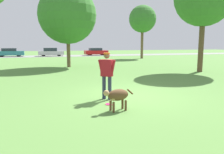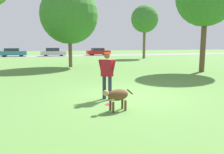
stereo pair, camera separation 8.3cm
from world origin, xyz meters
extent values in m
plane|color=#56843D|center=(0.00, 0.00, 0.00)|extent=(120.00, 120.00, 0.00)
cube|color=gray|center=(0.00, 30.19, 0.01)|extent=(120.00, 6.00, 0.01)
cylinder|color=#2D334C|center=(-0.85, -0.27, 0.41)|extent=(0.18, 0.18, 0.83)
cylinder|color=#2D334C|center=(-1.01, -0.13, 0.41)|extent=(0.18, 0.18, 0.83)
cube|color=maroon|center=(-0.93, -0.20, 1.12)|extent=(0.44, 0.42, 0.59)
cylinder|color=maroon|center=(-0.76, -0.34, 1.12)|extent=(0.22, 0.20, 0.59)
cylinder|color=maroon|center=(-1.10, -0.06, 1.12)|extent=(0.22, 0.20, 0.59)
sphere|color=brown|center=(-0.93, -0.20, 1.55)|extent=(0.29, 0.29, 0.21)
cylinder|color=#D15B19|center=(-0.93, -0.20, 1.62)|extent=(0.31, 0.31, 0.06)
ellipsoid|color=brown|center=(-1.00, -1.60, 0.47)|extent=(0.70, 0.45, 0.34)
ellipsoid|color=tan|center=(-1.18, -1.63, 0.41)|extent=(0.22, 0.27, 0.19)
sphere|color=tan|center=(-1.38, -1.66, 0.57)|extent=(0.20, 0.20, 0.17)
cylinder|color=brown|center=(-1.19, -1.72, 0.15)|extent=(0.08, 0.08, 0.30)
cylinder|color=brown|center=(-1.22, -1.54, 0.15)|extent=(0.08, 0.08, 0.30)
cylinder|color=brown|center=(-0.79, -1.65, 0.15)|extent=(0.08, 0.08, 0.30)
cylinder|color=brown|center=(-0.82, -1.47, 0.15)|extent=(0.08, 0.08, 0.30)
cylinder|color=brown|center=(-0.60, -1.53, 0.52)|extent=(0.22, 0.08, 0.19)
cylinder|color=#E52366|center=(-1.08, -0.89, 0.01)|extent=(0.22, 0.22, 0.02)
torus|color=#E52366|center=(-1.08, -0.89, 0.01)|extent=(0.23, 0.23, 0.02)
cylinder|color=brown|center=(7.63, 5.32, 1.83)|extent=(0.36, 0.36, 3.65)
cylinder|color=brown|center=(10.18, 20.08, 1.98)|extent=(0.36, 0.36, 3.96)
sphere|color=#38752D|center=(10.18, 20.08, 5.33)|extent=(3.67, 3.67, 3.67)
cylinder|color=brown|center=(-0.86, 11.46, 1.28)|extent=(0.30, 0.30, 2.56)
sphere|color=#38752D|center=(-0.86, 11.46, 4.36)|extent=(4.81, 4.81, 4.81)
cube|color=teal|center=(-7.70, 30.39, 0.56)|extent=(4.14, 1.79, 0.67)
cube|color=#232D38|center=(-7.82, 30.39, 1.11)|extent=(2.17, 1.50, 0.44)
cylinder|color=black|center=(-6.50, 31.14, 0.33)|extent=(0.66, 0.22, 0.66)
cylinder|color=black|center=(-6.45, 29.71, 0.33)|extent=(0.66, 0.22, 0.66)
cylinder|color=black|center=(-8.95, 31.07, 0.33)|extent=(0.66, 0.22, 0.66)
cylinder|color=black|center=(-8.90, 29.64, 0.33)|extent=(0.66, 0.22, 0.66)
cube|color=#B7B7BC|center=(-1.48, 30.17, 0.53)|extent=(4.12, 1.92, 0.62)
cube|color=#232D38|center=(-1.60, 30.18, 1.10)|extent=(2.17, 1.59, 0.52)
cylinder|color=black|center=(-0.24, 30.88, 0.31)|extent=(0.63, 0.22, 0.63)
cylinder|color=black|center=(-0.29, 29.37, 0.31)|extent=(0.63, 0.22, 0.63)
cylinder|color=black|center=(-2.67, 30.98, 0.31)|extent=(0.63, 0.22, 0.63)
cylinder|color=black|center=(-2.73, 29.46, 0.31)|extent=(0.63, 0.22, 0.63)
cube|color=red|center=(6.24, 30.47, 0.52)|extent=(4.10, 1.84, 0.65)
cube|color=#232D38|center=(6.12, 30.47, 1.07)|extent=(2.14, 1.55, 0.44)
cylinder|color=black|center=(7.44, 31.25, 0.28)|extent=(0.57, 0.21, 0.56)
cylinder|color=black|center=(7.48, 29.75, 0.28)|extent=(0.57, 0.21, 0.56)
cylinder|color=black|center=(5.01, 31.19, 0.28)|extent=(0.57, 0.21, 0.56)
cylinder|color=black|center=(5.04, 29.69, 0.28)|extent=(0.57, 0.21, 0.56)
camera|label=1|loc=(-3.10, -7.46, 1.94)|focal=35.00mm
camera|label=2|loc=(-3.02, -7.49, 1.94)|focal=35.00mm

